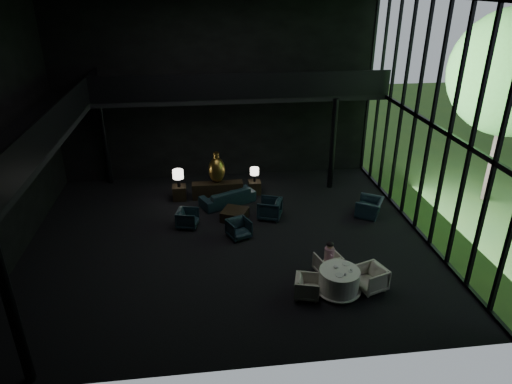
{
  "coord_description": "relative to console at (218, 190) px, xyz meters",
  "views": [
    {
      "loc": [
        -0.77,
        -14.04,
        8.43
      ],
      "look_at": [
        1.04,
        0.5,
        1.58
      ],
      "focal_mm": 32.0,
      "sensor_mm": 36.0,
      "label": 1
    }
  ],
  "objects": [
    {
      "name": "console",
      "position": [
        0.0,
        0.0,
        0.0
      ],
      "size": [
        2.13,
        0.48,
        0.68
      ],
      "primitive_type": "cube",
      "color": "black",
      "rests_on": "floor"
    },
    {
      "name": "sofa",
      "position": [
        0.38,
        -0.67,
        0.14
      ],
      "size": [
        2.52,
        1.67,
        0.96
      ],
      "primitive_type": "imported",
      "rotation": [
        0.0,
        0.0,
        3.58
      ],
      "color": "#162B2D",
      "rests_on": "floor"
    },
    {
      "name": "cereal_bowl",
      "position": [
        3.15,
        -6.78,
        0.45
      ],
      "size": [
        0.15,
        0.15,
        0.07
      ],
      "primitive_type": "ellipsoid",
      "color": "white",
      "rests_on": "dining_table"
    },
    {
      "name": "lounge_armchair_south",
      "position": [
        0.6,
        -3.41,
        0.03
      ],
      "size": [
        0.94,
        0.91,
        0.75
      ],
      "primitive_type": "imported",
      "rotation": [
        0.0,
        0.0,
        0.41
      ],
      "color": "black",
      "rests_on": "floor"
    },
    {
      "name": "table_lamp_right",
      "position": [
        1.6,
        0.21,
        0.67
      ],
      "size": [
        0.37,
        0.37,
        0.62
      ],
      "color": "black",
      "rests_on": "side_table_right"
    },
    {
      "name": "mezzanine_back",
      "position": [
        1.22,
        1.46,
        3.66
      ],
      "size": [
        12.0,
        2.0,
        0.25
      ],
      "primitive_type": "cube",
      "color": "black",
      "rests_on": "wall_back"
    },
    {
      "name": "wall_front",
      "position": [
        0.22,
        -9.54,
        3.66
      ],
      "size": [
        14.0,
        0.04,
        8.0
      ],
      "primitive_type": "cube",
      "color": "black",
      "rests_on": "ground"
    },
    {
      "name": "bronze_urn",
      "position": [
        -0.0,
        0.09,
        0.9
      ],
      "size": [
        0.7,
        0.7,
        1.31
      ],
      "color": "#A26926",
      "rests_on": "console"
    },
    {
      "name": "lounge_armchair_east",
      "position": [
        1.91,
        -2.09,
        0.15
      ],
      "size": [
        1.16,
        1.19,
        0.97
      ],
      "primitive_type": "imported",
      "rotation": [
        0.0,
        0.0,
        -1.92
      ],
      "color": "black",
      "rests_on": "floor"
    },
    {
      "name": "lounge_armchair_west",
      "position": [
        -1.23,
        -2.41,
        0.04
      ],
      "size": [
        0.82,
        0.86,
        0.75
      ],
      "primitive_type": "imported",
      "rotation": [
        0.0,
        0.0,
        1.35
      ],
      "color": "black",
      "rests_on": "floor"
    },
    {
      "name": "wall_back",
      "position": [
        0.22,
        2.46,
        3.66
      ],
      "size": [
        14.0,
        0.04,
        8.0
      ],
      "primitive_type": "cube",
      "color": "black",
      "rests_on": "ground"
    },
    {
      "name": "curtain_wall",
      "position": [
        7.17,
        -3.54,
        3.66
      ],
      "size": [
        0.2,
        12.0,
        8.0
      ],
      "primitive_type": null,
      "color": "black",
      "rests_on": "ground"
    },
    {
      "name": "child",
      "position": [
        3.2,
        -5.92,
        0.44
      ],
      "size": [
        0.31,
        0.31,
        0.66
      ],
      "rotation": [
        0.0,
        0.0,
        3.14
      ],
      "color": "#D19BAA",
      "rests_on": "dining_chair_north"
    },
    {
      "name": "dining_chair_west",
      "position": [
        2.27,
        -7.02,
        -0.0
      ],
      "size": [
        0.77,
        0.8,
        0.67
      ],
      "primitive_type": "imported",
      "rotation": [
        0.0,
        0.0,
        1.3
      ],
      "color": "#BCAA97",
      "rests_on": "floor"
    },
    {
      "name": "coffee_table",
      "position": [
        0.56,
        -2.05,
        -0.14
      ],
      "size": [
        1.19,
        1.19,
        0.4
      ],
      "primitive_type": "cube",
      "rotation": [
        0.0,
        0.0,
        -0.42
      ],
      "color": "black",
      "rests_on": "floor"
    },
    {
      "name": "floor",
      "position": [
        0.22,
        -3.54,
        -0.34
      ],
      "size": [
        14.0,
        12.0,
        0.02
      ],
      "primitive_type": "cube",
      "color": "black",
      "rests_on": "ground"
    },
    {
      "name": "plate_b",
      "position": [
        3.52,
        -6.63,
        0.42
      ],
      "size": [
        0.26,
        0.26,
        0.02
      ],
      "primitive_type": "cylinder",
      "rotation": [
        0.0,
        0.0,
        -0.15
      ],
      "color": "white",
      "rests_on": "dining_table"
    },
    {
      "name": "plate_a",
      "position": [
        3.15,
        -7.15,
        0.42
      ],
      "size": [
        0.26,
        0.26,
        0.02
      ],
      "primitive_type": "cylinder",
      "rotation": [
        0.0,
        0.0,
        0.09
      ],
      "color": "white",
      "rests_on": "dining_table"
    },
    {
      "name": "side_table_right",
      "position": [
        1.6,
        0.19,
        -0.06
      ],
      "size": [
        0.52,
        0.52,
        0.57
      ],
      "primitive_type": "cube",
      "color": "black",
      "rests_on": "floor"
    },
    {
      "name": "table_lamp_left",
      "position": [
        -1.6,
        -0.04,
        0.8
      ],
      "size": [
        0.44,
        0.44,
        0.74
      ],
      "color": "black",
      "rests_on": "side_table_left"
    },
    {
      "name": "dining_chair_east",
      "position": [
        4.21,
        -6.91,
        0.1
      ],
      "size": [
        1.03,
        1.06,
        0.87
      ],
      "primitive_type": "imported",
      "rotation": [
        0.0,
        0.0,
        -1.23
      ],
      "color": "#C0B190",
      "rests_on": "floor"
    },
    {
      "name": "side_table_left",
      "position": [
        -1.6,
        0.02,
        -0.04
      ],
      "size": [
        0.55,
        0.55,
        0.61
      ],
      "primitive_type": "cube",
      "color": "black",
      "rests_on": "floor"
    },
    {
      "name": "saucer",
      "position": [
        3.52,
        -7.0,
        0.42
      ],
      "size": [
        0.14,
        0.14,
        0.01
      ],
      "primitive_type": "cylinder",
      "rotation": [
        0.0,
        0.0,
        -0.0
      ],
      "color": "white",
      "rests_on": "dining_table"
    },
    {
      "name": "dining_table",
      "position": [
        3.24,
        -6.92,
        -0.01
      ],
      "size": [
        1.35,
        1.35,
        0.75
      ],
      "color": "white",
      "rests_on": "floor"
    },
    {
      "name": "railing_left",
      "position": [
        -4.78,
        -3.54,
        4.26
      ],
      "size": [
        0.06,
        12.0,
        1.0
      ],
      "primitive_type": "cube",
      "color": "black",
      "rests_on": "mezzanine_left"
    },
    {
      "name": "cream_pot",
      "position": [
        3.31,
        -7.19,
        0.44
      ],
      "size": [
        0.06,
        0.06,
        0.07
      ],
      "primitive_type": "cylinder",
      "rotation": [
        0.0,
        0.0,
        0.14
      ],
      "color": "#99999E",
      "rests_on": "dining_table"
    },
    {
      "name": "window_armchair",
      "position": [
        5.82,
        -2.36,
        0.12
      ],
      "size": [
        1.12,
        1.24,
        0.91
      ],
      "primitive_type": "imported",
      "rotation": [
        0.0,
        0.0,
        -2.12
      ],
      "color": "black",
      "rests_on": "floor"
    },
    {
      "name": "column_nw",
      "position": [
        -4.78,
        2.16,
        1.66
      ],
      "size": [
        0.24,
        0.24,
        4.0
      ],
      "primitive_type": "cylinder",
      "color": "black",
      "rests_on": "floor"
    },
    {
      "name": "railing_back",
      "position": [
        1.22,
        0.46,
        4.26
      ],
      "size": [
        12.0,
        0.06,
        1.0
      ],
      "primitive_type": "cube",
      "color": "black",
      "rests_on": "mezzanine_back"
    },
    {
      "name": "dining_chair_north",
      "position": [
        3.17,
        -5.95,
        0.01
      ],
      "size": [
        0.83,
        0.8,
        0.71
      ],
      "primitive_type": "imported",
      "rotation": [
        0.0,
        0.0,
        3.4
      ],
      "color": "#B4AC97",
      "rests_on": "floor"
    },
    {
      "name": "mezzanine_left",
      "position": [
        -5.78,
        -3.54,
        3.66
      ],
      "size": [
        2.0,
        12.0,
        0.25
      ],
      "primitive_type": "cube",
      "color": "black",
      "rests_on": "wall_left"
    },
    {
      "name": "column_sw",
      "position": [
        -4.78,
        -9.24,
        1.66
      ],
      "size": [
        0.24,
        0.24,
        4.0
      ],
      "primitive_type": "cylinder",
      "color": "black",
      "rests_on": "floor"
    },
    {
      "name": "column_ne",
      "position": [
        5.02,
        0.46,
        1.66
      ],
      "size": [
        0.24,
        0.24,
        4.0
      ],
      "primitive_type": "cylinder",
      "color": "black",
      "rests_on": "floor"
    },
    {
      "name": "coffee_cup",
      "position": [
        3.56,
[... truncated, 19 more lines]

